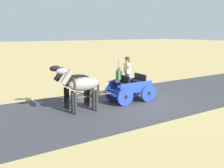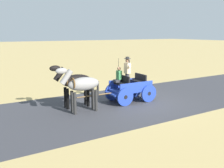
{
  "view_description": "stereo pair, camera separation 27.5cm",
  "coord_description": "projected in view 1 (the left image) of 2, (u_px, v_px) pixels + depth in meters",
  "views": [
    {
      "loc": [
        -10.64,
        8.51,
        3.76
      ],
      "look_at": [
        0.25,
        1.63,
        1.1
      ],
      "focal_mm": 40.17,
      "sensor_mm": 36.0,
      "label": 1
    },
    {
      "loc": [
        -10.78,
        8.28,
        3.76
      ],
      "look_at": [
        0.25,
        1.63,
        1.1
      ],
      "focal_mm": 40.17,
      "sensor_mm": 36.0,
      "label": 2
    }
  ],
  "objects": [
    {
      "name": "ground_plane",
      "position": [
        139.0,
        101.0,
        14.02
      ],
      "size": [
        200.0,
        200.0,
        0.0
      ],
      "primitive_type": "plane",
      "color": "tan"
    },
    {
      "name": "horse_off_side",
      "position": [
        74.0,
        82.0,
        12.54
      ],
      "size": [
        0.65,
        2.13,
        2.21
      ],
      "color": "black",
      "rests_on": "ground"
    },
    {
      "name": "road_surface",
      "position": [
        139.0,
        101.0,
        14.02
      ],
      "size": [
        6.57,
        160.0,
        0.01
      ],
      "primitive_type": "cube",
      "color": "#38383D",
      "rests_on": "ground"
    },
    {
      "name": "horse_near_side",
      "position": [
        82.0,
        85.0,
        11.77
      ],
      "size": [
        0.61,
        2.13,
        2.21
      ],
      "color": "gray",
      "rests_on": "ground"
    },
    {
      "name": "horse_drawn_carriage",
      "position": [
        129.0,
        87.0,
        13.79
      ],
      "size": [
        1.45,
        4.51,
        2.5
      ],
      "color": "#1E3899",
      "rests_on": "ground"
    }
  ]
}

